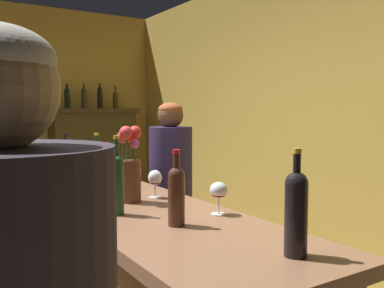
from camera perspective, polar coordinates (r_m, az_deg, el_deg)
wall_right at (r=3.71m, az=16.88°, el=2.57°), size 0.12×6.44×2.83m
bar_counter at (r=2.58m, az=-11.22°, el=-18.02°), size 0.66×3.01×1.07m
display_cabinet at (r=5.70m, az=-13.04°, el=-2.85°), size 1.13×0.43×1.56m
wine_bottle_syrah at (r=2.95m, az=-12.64°, el=-1.89°), size 0.07×0.07×0.30m
wine_bottle_pinot at (r=1.37m, az=13.76°, el=-8.51°), size 0.07×0.07×0.34m
wine_bottle_merlot at (r=3.11m, az=-16.52°, el=-1.61°), size 0.07×0.07×0.30m
wine_bottle_malbec at (r=1.88m, az=-10.03°, el=-4.95°), size 0.06×0.06×0.35m
wine_bottle_chardonnay at (r=1.68m, az=-2.11°, el=-6.50°), size 0.07×0.07×0.30m
wine_bottle_riesling at (r=2.17m, az=-13.68°, el=-3.89°), size 0.07×0.07×0.30m
wine_glass_front at (r=3.61m, az=-17.64°, el=-0.98°), size 0.08×0.08×0.17m
wine_glass_mid at (r=2.58m, az=-15.74°, el=-3.27°), size 0.07×0.07×0.15m
wine_glass_rear at (r=2.22m, az=-4.98°, el=-4.72°), size 0.07×0.07×0.15m
wine_glass_spare at (r=1.87m, az=3.58°, el=-6.39°), size 0.08×0.08×0.14m
flower_arrangement at (r=2.12m, az=-8.28°, el=-3.10°), size 0.12×0.11×0.38m
cheese_plate at (r=3.38m, az=-18.02°, el=-3.34°), size 0.16×0.16×0.01m
display_bottle_left at (r=5.56m, az=-16.36°, el=6.05°), size 0.07×0.07×0.31m
display_bottle_midleft at (r=5.62m, az=-14.25°, el=6.10°), size 0.07×0.07×0.31m
display_bottle_center at (r=5.69m, az=-12.21°, el=6.20°), size 0.07×0.07×0.34m
display_bottle_midright at (r=5.77m, az=-10.20°, el=5.91°), size 0.07×0.07×0.30m
bartender at (r=3.47m, az=-2.85°, el=-6.31°), size 0.35×0.35×1.59m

